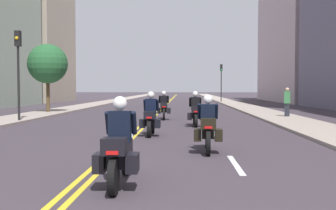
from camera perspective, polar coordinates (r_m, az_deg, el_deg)
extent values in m
plane|color=#393139|center=(49.39, -0.04, 0.32)|extent=(264.00, 264.00, 0.00)
cube|color=gray|center=(50.25, -8.70, 0.40)|extent=(2.69, 144.00, 0.12)
cube|color=gray|center=(49.67, 8.72, 0.38)|extent=(2.69, 144.00, 0.12)
cube|color=yellow|center=(49.39, -0.18, 0.33)|extent=(0.12, 132.00, 0.01)
cube|color=yellow|center=(49.38, 0.10, 0.33)|extent=(0.12, 132.00, 0.01)
cube|color=silver|center=(9.56, 9.54, -8.30)|extent=(0.14, 2.40, 0.01)
cube|color=silver|center=(15.47, 6.68, -4.19)|extent=(0.14, 2.40, 0.01)
cube|color=silver|center=(21.43, 5.42, -2.36)|extent=(0.14, 2.40, 0.01)
cube|color=silver|center=(27.40, 4.71, -1.32)|extent=(0.14, 2.40, 0.01)
cube|color=silver|center=(33.39, 4.25, -0.66)|extent=(0.14, 2.40, 0.01)
cube|color=silver|center=(39.38, 3.93, -0.20)|extent=(0.14, 2.40, 0.01)
cube|color=silver|center=(45.37, 3.70, 0.14)|extent=(0.14, 2.40, 0.01)
cube|color=silver|center=(51.36, 3.52, 0.40)|extent=(0.14, 2.40, 0.01)
cube|color=silver|center=(57.36, 3.38, 0.61)|extent=(0.14, 2.40, 0.01)
cube|color=tan|center=(56.15, -18.16, 7.91)|extent=(7.19, 12.41, 14.60)
cube|color=#2D3847|center=(57.26, -21.52, 4.09)|extent=(0.04, 10.42, 0.90)
cube|color=#2D3847|center=(57.41, -21.56, 6.76)|extent=(0.04, 10.42, 0.90)
cube|color=#2D3847|center=(57.68, -21.60, 9.41)|extent=(0.04, 10.42, 0.90)
cube|color=#2D3847|center=(58.08, -21.64, 12.03)|extent=(0.04, 10.42, 0.90)
cube|color=#BAA4AD|center=(57.31, 19.19, 8.32)|extent=(9.29, 21.66, 15.67)
cylinder|color=black|center=(8.36, -5.94, -7.69)|extent=(0.13, 0.62, 0.62)
cylinder|color=black|center=(6.78, -7.74, -10.09)|extent=(0.13, 0.62, 0.62)
cube|color=silver|center=(8.31, -5.95, -5.46)|extent=(0.14, 0.32, 0.04)
cube|color=black|center=(7.52, -6.76, -6.67)|extent=(0.34, 1.25, 0.40)
cube|color=black|center=(6.77, -7.65, -5.80)|extent=(0.40, 0.37, 0.28)
cube|color=red|center=(6.59, -7.91, -6.73)|extent=(0.20, 0.03, 0.06)
cube|color=black|center=(7.10, -9.58, -8.04)|extent=(0.21, 0.44, 0.32)
cube|color=black|center=(7.02, -5.04, -8.14)|extent=(0.21, 0.44, 0.32)
cube|color=#B2C1CC|center=(7.98, -6.23, -3.39)|extent=(0.36, 0.13, 0.36)
cube|color=black|center=(7.41, -6.83, -3.04)|extent=(0.40, 0.27, 0.57)
cylinder|color=black|center=(7.59, -8.46, -2.54)|extent=(0.10, 0.28, 0.45)
cylinder|color=black|center=(7.52, -4.85, -2.56)|extent=(0.10, 0.28, 0.45)
sphere|color=white|center=(7.41, -6.81, 0.25)|extent=(0.26, 0.26, 0.26)
cylinder|color=black|center=(12.12, 5.57, -4.42)|extent=(0.14, 0.68, 0.67)
cylinder|color=black|center=(10.65, 5.71, -5.37)|extent=(0.14, 0.68, 0.67)
cube|color=silver|center=(12.09, 5.57, -2.75)|extent=(0.15, 0.33, 0.04)
cube|color=black|center=(11.35, 5.64, -3.46)|extent=(0.37, 1.14, 0.40)
cube|color=black|center=(10.67, 5.72, -2.65)|extent=(0.41, 0.38, 0.28)
cube|color=red|center=(10.49, 5.74, -3.18)|extent=(0.20, 0.04, 0.06)
cube|color=black|center=(10.92, 4.21, -4.22)|extent=(0.22, 0.45, 0.32)
cube|color=black|center=(10.93, 7.16, -4.22)|extent=(0.22, 0.45, 0.32)
cube|color=#B2C1CC|center=(11.80, 5.60, -1.39)|extent=(0.36, 0.14, 0.36)
cube|color=black|center=(11.27, 5.66, -1.19)|extent=(0.41, 0.28, 0.51)
cylinder|color=black|center=(11.41, 4.44, -0.89)|extent=(0.11, 0.28, 0.45)
cylinder|color=black|center=(11.42, 6.85, -0.89)|extent=(0.11, 0.28, 0.45)
sphere|color=white|center=(11.28, 5.66, 0.82)|extent=(0.26, 0.26, 0.26)
cylinder|color=black|center=(15.93, -2.21, -2.89)|extent=(0.14, 0.61, 0.61)
cylinder|color=black|center=(14.49, -2.66, -3.42)|extent=(0.14, 0.61, 0.61)
cube|color=silver|center=(15.90, -2.21, -1.72)|extent=(0.14, 0.32, 0.04)
cube|color=black|center=(15.18, -2.42, -2.09)|extent=(0.32, 1.11, 0.40)
cube|color=black|center=(14.52, -2.64, -1.43)|extent=(0.40, 0.36, 0.28)
cube|color=red|center=(14.33, -2.70, -1.80)|extent=(0.20, 0.03, 0.06)
cube|color=black|center=(14.78, -3.64, -2.61)|extent=(0.20, 0.44, 0.32)
cube|color=black|center=(14.74, -1.48, -2.62)|extent=(0.20, 0.44, 0.32)
cube|color=#B2C1CC|center=(15.62, -2.29, -0.57)|extent=(0.36, 0.12, 0.36)
cube|color=black|center=(15.10, -2.44, -0.22)|extent=(0.40, 0.26, 0.60)
cylinder|color=black|center=(15.27, -3.29, -0.01)|extent=(0.10, 0.28, 0.45)
cylinder|color=black|center=(15.23, -1.50, -0.01)|extent=(0.10, 0.28, 0.45)
sphere|color=white|center=(15.12, -2.44, 1.44)|extent=(0.26, 0.26, 0.26)
cylinder|color=black|center=(19.76, 3.78, -1.88)|extent=(0.14, 0.61, 0.61)
cylinder|color=black|center=(18.25, 3.98, -2.24)|extent=(0.14, 0.61, 0.61)
cube|color=silver|center=(19.74, 3.78, -0.95)|extent=(0.14, 0.32, 0.04)
cube|color=black|center=(18.99, 3.88, -1.21)|extent=(0.34, 1.15, 0.40)
cube|color=black|center=(18.30, 3.97, -0.66)|extent=(0.41, 0.37, 0.28)
cube|color=red|center=(18.11, 4.00, -0.94)|extent=(0.20, 0.03, 0.06)
cube|color=black|center=(18.53, 3.07, -1.61)|extent=(0.21, 0.44, 0.32)
cube|color=black|center=(18.56, 4.80, -1.61)|extent=(0.21, 0.44, 0.32)
cube|color=#B2C1CC|center=(19.45, 3.82, 0.00)|extent=(0.36, 0.13, 0.36)
cube|color=black|center=(18.91, 3.89, 0.27)|extent=(0.40, 0.27, 0.58)
cylinder|color=black|center=(19.05, 3.15, 0.43)|extent=(0.10, 0.28, 0.45)
cylinder|color=black|center=(19.07, 4.59, 0.43)|extent=(0.10, 0.28, 0.45)
sphere|color=white|center=(18.93, 3.89, 1.58)|extent=(0.26, 0.26, 0.26)
cylinder|color=black|center=(23.94, -0.60, -1.06)|extent=(0.15, 0.67, 0.67)
cylinder|color=black|center=(22.30, -0.59, -1.31)|extent=(0.15, 0.67, 0.67)
cube|color=silver|center=(23.92, -0.60, -0.21)|extent=(0.16, 0.33, 0.04)
cube|color=black|center=(23.10, -0.60, -0.49)|extent=(0.38, 1.26, 0.40)
cube|color=black|center=(22.35, -0.59, -0.02)|extent=(0.42, 0.38, 0.28)
cube|color=red|center=(22.16, -0.59, -0.25)|extent=(0.20, 0.04, 0.06)
cube|color=black|center=(22.61, -1.30, -0.80)|extent=(0.22, 0.45, 0.32)
cube|color=black|center=(22.61, 0.12, -0.80)|extent=(0.22, 0.45, 0.32)
cube|color=#B2C1CC|center=(23.61, -0.60, 0.50)|extent=(0.37, 0.14, 0.36)
cube|color=black|center=(23.03, -0.60, 0.67)|extent=(0.41, 0.28, 0.53)
cylinder|color=black|center=(23.18, -1.19, 0.80)|extent=(0.11, 0.29, 0.45)
cylinder|color=black|center=(23.18, 0.00, 0.80)|extent=(0.11, 0.29, 0.45)
sphere|color=white|center=(23.05, -0.60, 1.68)|extent=(0.26, 0.26, 0.26)
cylinder|color=black|center=(22.24, -20.39, 2.80)|extent=(0.12, 0.12, 3.98)
cube|color=black|center=(22.39, -20.48, 8.81)|extent=(0.28, 0.28, 0.80)
sphere|color=yellow|center=(22.25, -20.63, 8.85)|extent=(0.18, 0.18, 0.18)
cylinder|color=black|center=(50.61, 7.53, 2.62)|extent=(0.12, 0.12, 4.01)
cube|color=black|center=(50.68, 7.55, 5.28)|extent=(0.28, 0.28, 0.80)
sphere|color=green|center=(50.51, 7.56, 4.98)|extent=(0.18, 0.18, 0.18)
cube|color=#292C36|center=(24.70, 16.49, -0.80)|extent=(0.33, 0.34, 0.88)
cube|color=#449454|center=(24.67, 16.51, 1.04)|extent=(0.40, 0.42, 0.70)
sphere|color=tan|center=(24.66, 16.53, 2.13)|extent=(0.22, 0.22, 0.22)
cylinder|color=#4D3C23|center=(29.41, -16.62, 1.28)|extent=(0.24, 0.24, 2.52)
sphere|color=#24592E|center=(29.45, -16.67, 5.62)|extent=(2.77, 2.77, 2.77)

